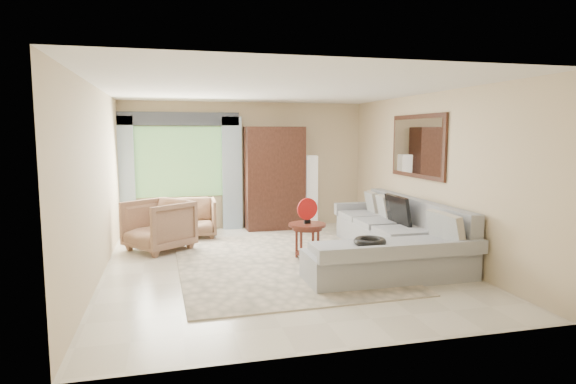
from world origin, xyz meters
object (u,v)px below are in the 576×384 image
object	(u,v)px
coffee_table	(307,241)
potted_plant	(127,222)
armchair_right	(195,218)
armchair_left	(158,225)
tv_screen	(398,210)
sectional_sofa	(392,242)
floor_lamp	(311,191)
armoire	(274,178)

from	to	relation	value
coffee_table	potted_plant	distance (m)	3.90
armchair_right	armchair_left	bearing A→B (deg)	-123.02
tv_screen	armchair_right	size ratio (longest dim) A/B	0.91
sectional_sofa	potted_plant	bearing A→B (deg)	144.89
coffee_table	floor_lamp	xyz separation A→B (m)	(0.85, 2.67, 0.45)
potted_plant	sectional_sofa	bearing A→B (deg)	-35.11
armchair_left	armchair_right	size ratio (longest dim) A/B	1.17
sectional_sofa	armchair_left	bearing A→B (deg)	156.88
sectional_sofa	armchair_left	xyz separation A→B (m)	(-3.53, 1.51, 0.15)
sectional_sofa	floor_lamp	bearing A→B (deg)	98.33
tv_screen	coffee_table	bearing A→B (deg)	-177.94
sectional_sofa	coffee_table	size ratio (longest dim) A/B	5.98
sectional_sofa	tv_screen	size ratio (longest dim) A/B	4.68
coffee_table	armchair_right	world-z (taller)	armchair_right
sectional_sofa	floor_lamp	size ratio (longest dim) A/B	2.31
sectional_sofa	coffee_table	world-z (taller)	sectional_sofa
armchair_right	armoire	size ratio (longest dim) A/B	0.39
tv_screen	armchair_right	bearing A→B (deg)	146.67
sectional_sofa	floor_lamp	distance (m)	3.03
sectional_sofa	tv_screen	xyz separation A→B (m)	(0.27, 0.35, 0.44)
armchair_left	tv_screen	bearing A→B (deg)	35.88
floor_lamp	coffee_table	bearing A→B (deg)	-107.72
armchair_left	armchair_right	distance (m)	1.12
armchair_left	potted_plant	size ratio (longest dim) A/B	1.84
tv_screen	armoire	distance (m)	2.98
coffee_table	armoire	world-z (taller)	armoire
armchair_left	armchair_right	bearing A→B (deg)	107.75
armchair_left	armoire	distance (m)	2.76
sectional_sofa	potted_plant	xyz separation A→B (m)	(-4.16, 2.93, -0.03)
sectional_sofa	tv_screen	distance (m)	0.62
coffee_table	armchair_right	size ratio (longest dim) A/B	0.72
potted_plant	armchair_left	bearing A→B (deg)	-66.08
sectional_sofa	armoire	world-z (taller)	armoire
potted_plant	coffee_table	bearing A→B (deg)	-42.50
armoire	floor_lamp	world-z (taller)	armoire
potted_plant	floor_lamp	size ratio (longest dim) A/B	0.34
coffee_table	armchair_left	distance (m)	2.56
tv_screen	floor_lamp	bearing A→B (deg)	105.00
tv_screen	armoire	size ratio (longest dim) A/B	0.35
coffee_table	armchair_right	distance (m)	2.67
armchair_left	armoire	bearing A→B (deg)	84.00
armchair_right	armoire	distance (m)	1.85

